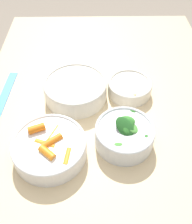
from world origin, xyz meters
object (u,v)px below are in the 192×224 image
at_px(bowl_greens, 125,134).
at_px(bowl_cookies, 130,87).
at_px(bowl_beans_hotdog, 76,90).
at_px(ruler, 2,101).
at_px(bowl_carrots, 50,147).

relative_size(bowl_greens, bowl_cookies, 1.13).
bearing_deg(bowl_greens, bowl_beans_hotdog, 37.51).
height_order(bowl_greens, ruler, bowl_greens).
height_order(bowl_greens, bowl_beans_hotdog, bowl_greens).
distance_m(bowl_greens, ruler, 0.41).
relative_size(bowl_carrots, bowl_greens, 1.21).
bearing_deg(ruler, bowl_beans_hotdog, -85.36).
relative_size(bowl_cookies, ruler, 0.49).
relative_size(bowl_beans_hotdog, bowl_cookies, 1.40).
bearing_deg(bowl_cookies, ruler, 94.84).
height_order(bowl_cookies, ruler, bowl_cookies).
distance_m(bowl_beans_hotdog, ruler, 0.24).
distance_m(bowl_carrots, bowl_greens, 0.20).
xyz_separation_m(bowl_carrots, bowl_greens, (0.04, -0.20, 0.00)).
bearing_deg(bowl_carrots, bowl_beans_hotdog, -15.01).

